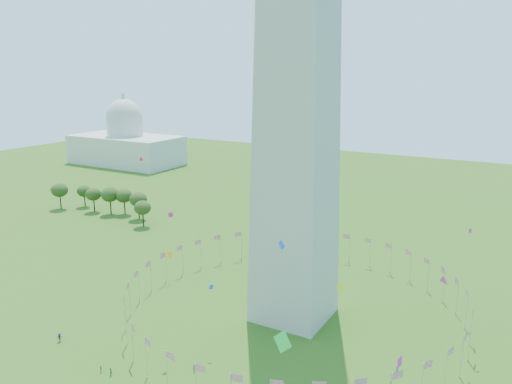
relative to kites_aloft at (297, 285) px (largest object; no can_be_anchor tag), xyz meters
The scene contains 4 objects.
flag_ring 30.64m from the kites_aloft, 116.14° to the left, with size 80.24×80.24×9.00m.
capitol_building 245.72m from the kites_aloft, 141.26° to the left, with size 70.00×35.00×46.00m, color beige, non-canonical shape.
kites_aloft is the anchor object (origin of this frame).
tree_line_west 134.32m from the kites_aloft, 151.05° to the left, with size 55.17×15.43×11.39m.
Camera 1 is at (47.52, -51.70, 58.73)m, focal length 35.00 mm.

